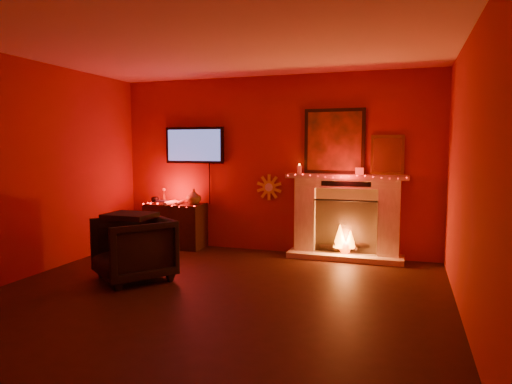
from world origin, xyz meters
TOP-DOWN VIEW (x-y plane):
  - room at (0.00, 0.00)m, footprint 5.00×5.00m
  - fireplace at (1.14, 2.39)m, footprint 1.72×0.40m
  - tv at (-1.30, 2.45)m, footprint 1.00×0.07m
  - sunburst_clock at (-0.05, 2.48)m, footprint 0.40×0.03m
  - console_table at (-1.55, 2.26)m, footprint 0.94×0.55m
  - armchair at (-1.17, 0.46)m, footprint 1.17×1.17m

SIDE VIEW (x-z plane):
  - console_table at x=-1.55m, z-range -0.09..0.86m
  - armchair at x=-1.17m, z-range 0.00..0.77m
  - fireplace at x=1.14m, z-range -0.37..1.81m
  - sunburst_clock at x=-0.05m, z-range 0.80..1.20m
  - room at x=0.00m, z-range -1.15..3.85m
  - tv at x=-1.30m, z-range 1.03..2.27m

